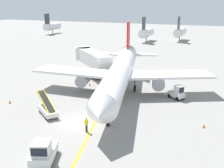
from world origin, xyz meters
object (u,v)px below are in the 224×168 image
(ground_crew_marshaller, at_px, (86,124))
(pushback_tug, at_px, (43,152))
(safety_cone_wingtip_right, at_px, (10,102))
(safety_cone_wingtip_left, at_px, (48,102))
(safety_cone_nose_right, at_px, (90,84))
(baggage_tug_near_wing, at_px, (177,93))
(safety_cone_nose_left, at_px, (204,126))
(airliner, at_px, (120,72))
(belt_loader_forward_hold, at_px, (48,109))
(jet_bridge, at_px, (91,57))

(ground_crew_marshaller, bearing_deg, pushback_tug, -95.46)
(safety_cone_wingtip_right, bearing_deg, safety_cone_wingtip_left, 21.07)
(safety_cone_nose_right, xyz_separation_m, safety_cone_wingtip_right, (-6.34, -12.22, 0.00))
(ground_crew_marshaller, bearing_deg, safety_cone_nose_right, 116.50)
(pushback_tug, relative_size, ground_crew_marshaller, 2.38)
(baggage_tug_near_wing, height_order, safety_cone_nose_left, baggage_tug_near_wing)
(airliner, xyz_separation_m, pushback_tug, (0.93, -20.93, -2.42))
(baggage_tug_near_wing, height_order, belt_loader_forward_hold, belt_loader_forward_hold)
(belt_loader_forward_hold, bearing_deg, jet_bridge, 101.79)
(safety_cone_nose_left, xyz_separation_m, safety_cone_wingtip_right, (-26.11, -2.50, 0.00))
(belt_loader_forward_hold, xyz_separation_m, ground_crew_marshaller, (6.77, -2.28, 0.13))
(pushback_tug, distance_m, baggage_tug_near_wing, 23.20)
(belt_loader_forward_hold, relative_size, safety_cone_wingtip_left, 10.82)
(pushback_tug, relative_size, belt_loader_forward_hold, 0.85)
(pushback_tug, bearing_deg, safety_cone_nose_left, 46.41)
(belt_loader_forward_hold, xyz_separation_m, safety_cone_wingtip_left, (-2.46, 3.38, -0.56))
(jet_bridge, xyz_separation_m, ground_crew_marshaller, (10.93, -22.23, -2.63))
(safety_cone_nose_left, relative_size, safety_cone_wingtip_right, 1.00)
(safety_cone_nose_left, relative_size, safety_cone_wingtip_left, 1.00)
(jet_bridge, distance_m, belt_loader_forward_hold, 20.56)
(jet_bridge, distance_m, baggage_tug_near_wing, 19.62)
(jet_bridge, bearing_deg, belt_loader_forward_hold, -78.21)
(baggage_tug_near_wing, relative_size, belt_loader_forward_hold, 0.57)
(baggage_tug_near_wing, height_order, safety_cone_wingtip_right, baggage_tug_near_wing)
(airliner, distance_m, ground_crew_marshaller, 14.35)
(pushback_tug, height_order, belt_loader_forward_hold, belt_loader_forward_hold)
(baggage_tug_near_wing, bearing_deg, safety_cone_wingtip_right, -152.27)
(baggage_tug_near_wing, distance_m, safety_cone_wingtip_left, 18.80)
(baggage_tug_near_wing, relative_size, safety_cone_wingtip_left, 6.17)
(belt_loader_forward_hold, distance_m, safety_cone_wingtip_left, 4.22)
(ground_crew_marshaller, distance_m, safety_cone_nose_right, 17.82)
(baggage_tug_near_wing, bearing_deg, safety_cone_wingtip_left, -150.35)
(airliner, height_order, safety_cone_wingtip_right, airliner)
(safety_cone_nose_right, bearing_deg, airliner, -16.67)
(safety_cone_wingtip_left, relative_size, safety_cone_wingtip_right, 1.00)
(belt_loader_forward_hold, distance_m, safety_cone_nose_right, 13.71)
(ground_crew_marshaller, relative_size, safety_cone_wingtip_right, 3.86)
(pushback_tug, xyz_separation_m, safety_cone_wingtip_left, (-8.57, 12.56, -0.77))
(belt_loader_forward_hold, bearing_deg, safety_cone_wingtip_right, 169.23)
(airliner, height_order, safety_cone_nose_left, airliner)
(safety_cone_wingtip_left, distance_m, safety_cone_wingtip_right, 5.43)
(airliner, height_order, safety_cone_wingtip_left, airliner)
(safety_cone_wingtip_left, height_order, safety_cone_wingtip_right, same)
(baggage_tug_near_wing, distance_m, safety_cone_nose_left, 9.96)
(pushback_tug, bearing_deg, safety_cone_nose_right, 107.70)
(belt_loader_forward_hold, bearing_deg, airliner, 66.22)
(belt_loader_forward_hold, xyz_separation_m, safety_cone_wingtip_right, (-7.52, 1.43, -0.56))
(safety_cone_wingtip_left, bearing_deg, safety_cone_nose_left, 1.49)
(ground_crew_marshaller, bearing_deg, safety_cone_wingtip_right, 165.43)
(pushback_tug, xyz_separation_m, belt_loader_forward_hold, (-6.11, 9.18, -0.22))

